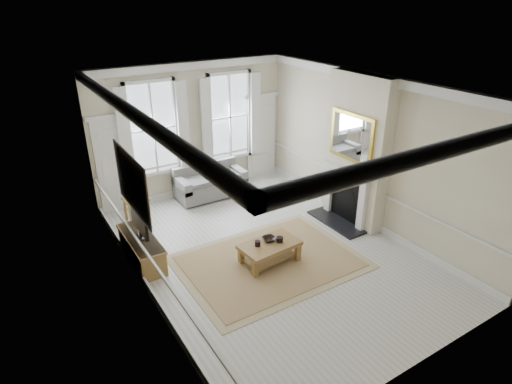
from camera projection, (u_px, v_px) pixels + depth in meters
floor at (270, 252)px, 8.88m from camera, size 7.20×7.20×0.00m
ceiling at (272, 87)px, 7.44m from camera, size 7.20×7.20×0.00m
back_wall at (193, 130)px, 10.93m from camera, size 5.20×0.00×5.20m
left_wall at (137, 209)px, 6.92m from camera, size 0.00×7.20×7.20m
right_wall at (369, 152)px, 9.41m from camera, size 0.00×7.20×7.20m
window_left at (153, 129)px, 10.31m from camera, size 1.26×0.20×2.20m
window_right at (230, 117)px, 11.31m from camera, size 1.26×0.20×2.20m
door_left at (116, 166)px, 10.15m from camera, size 0.90×0.08×2.30m
door_right at (261, 138)px, 12.12m from camera, size 0.90×0.08×2.30m
painting at (132, 183)px, 7.02m from camera, size 0.05×1.66×1.06m
chimney_breast at (357, 151)px, 9.48m from camera, size 0.35×1.70×3.38m
hearth at (336, 222)px, 9.99m from camera, size 0.55×1.50×0.05m
fireplace at (345, 193)px, 9.78m from camera, size 0.21×1.45×1.33m
mirror at (351, 137)px, 9.23m from camera, size 0.06×1.26×1.06m
sofa at (210, 183)px, 11.20m from camera, size 1.79×0.87×0.85m
side_table at (136, 202)px, 9.85m from camera, size 0.54×0.54×0.62m
rug at (269, 261)px, 8.54m from camera, size 3.50×2.60×0.02m
coffee_table at (270, 247)px, 8.39m from camera, size 1.22×0.77×0.44m
ceramic_pot_a at (258, 243)px, 8.25m from camera, size 0.11×0.11×0.11m
ceramic_pot_b at (280, 239)px, 8.39m from camera, size 0.14×0.14×0.10m
bowl at (269, 239)px, 8.44m from camera, size 0.29×0.29×0.06m
tv_stand at (142, 249)px, 8.47m from camera, size 0.49×1.52×0.54m
tv at (139, 219)px, 8.20m from camera, size 0.08×0.90×0.68m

